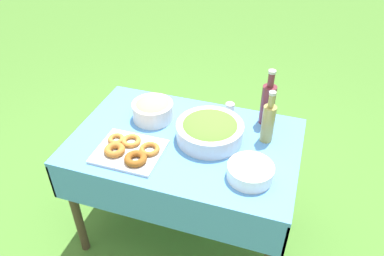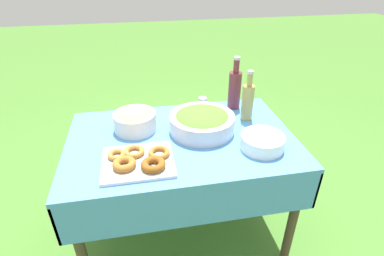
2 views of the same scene
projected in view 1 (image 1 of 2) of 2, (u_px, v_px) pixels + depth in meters
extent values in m
plane|color=#477A2D|center=(186.00, 228.00, 2.45)|extent=(14.00, 14.00, 0.00)
cube|color=#4C8CD1|center=(185.00, 142.00, 2.01)|extent=(1.21, 0.79, 0.02)
cube|color=#4C8CD1|center=(159.00, 210.00, 1.79)|extent=(1.21, 0.01, 0.22)
cube|color=#4C8CD1|center=(205.00, 120.00, 2.38)|extent=(1.21, 0.01, 0.22)
cube|color=#4C8CD1|center=(90.00, 138.00, 2.23)|extent=(0.01, 0.79, 0.22)
cube|color=#4C8CD1|center=(294.00, 182.00, 1.94)|extent=(0.01, 0.79, 0.22)
cylinder|color=#473828|center=(76.00, 209.00, 2.12)|extent=(0.05, 0.05, 0.72)
cylinder|color=#473828|center=(128.00, 139.00, 2.62)|extent=(0.05, 0.05, 0.72)
cylinder|color=#473828|center=(285.00, 172.00, 2.35)|extent=(0.05, 0.05, 0.72)
cylinder|color=silver|center=(210.00, 132.00, 1.98)|extent=(0.36, 0.36, 0.09)
ellipsoid|color=#51892D|center=(210.00, 127.00, 1.96)|extent=(0.31, 0.31, 0.07)
cylinder|color=silver|center=(153.00, 111.00, 2.14)|extent=(0.23, 0.23, 0.10)
ellipsoid|color=tan|center=(152.00, 106.00, 2.11)|extent=(0.21, 0.21, 0.07)
cube|color=silver|center=(129.00, 152.00, 1.92)|extent=(0.33, 0.28, 0.02)
torus|color=#B27533|center=(116.00, 139.00, 1.97)|extent=(0.10, 0.10, 0.02)
torus|color=#A36628|center=(115.00, 150.00, 1.89)|extent=(0.15, 0.15, 0.03)
torus|color=#B27533|center=(131.00, 141.00, 1.95)|extent=(0.14, 0.14, 0.03)
torus|color=brown|center=(136.00, 159.00, 1.83)|extent=(0.16, 0.16, 0.03)
torus|color=#A36628|center=(150.00, 149.00, 1.90)|extent=(0.12, 0.12, 0.03)
cylinder|color=white|center=(250.00, 176.00, 1.77)|extent=(0.22, 0.22, 0.01)
cylinder|color=white|center=(250.00, 175.00, 1.77)|extent=(0.22, 0.22, 0.01)
cylinder|color=white|center=(250.00, 173.00, 1.76)|extent=(0.22, 0.22, 0.01)
cylinder|color=white|center=(250.00, 171.00, 1.75)|extent=(0.22, 0.22, 0.01)
cylinder|color=white|center=(251.00, 169.00, 1.75)|extent=(0.22, 0.22, 0.01)
cylinder|color=white|center=(251.00, 167.00, 1.74)|extent=(0.22, 0.22, 0.01)
cylinder|color=#998E4C|center=(268.00, 124.00, 1.94)|extent=(0.07, 0.07, 0.21)
cylinder|color=#998E4C|center=(271.00, 101.00, 1.86)|extent=(0.03, 0.03, 0.07)
cylinder|color=#B7B7B7|center=(273.00, 93.00, 1.83)|extent=(0.04, 0.04, 0.02)
cylinder|color=maroon|center=(268.00, 105.00, 2.06)|extent=(0.08, 0.08, 0.23)
cylinder|color=maroon|center=(271.00, 80.00, 1.97)|extent=(0.04, 0.04, 0.08)
cylinder|color=#B7B7B7|center=(272.00, 72.00, 1.94)|extent=(0.04, 0.04, 0.02)
cylinder|color=white|center=(230.00, 111.00, 2.15)|extent=(0.05, 0.05, 0.08)
cylinder|color=silver|center=(230.00, 105.00, 2.12)|extent=(0.05, 0.05, 0.01)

